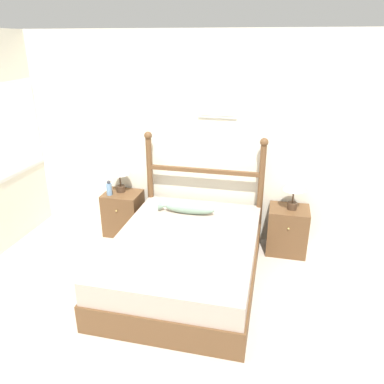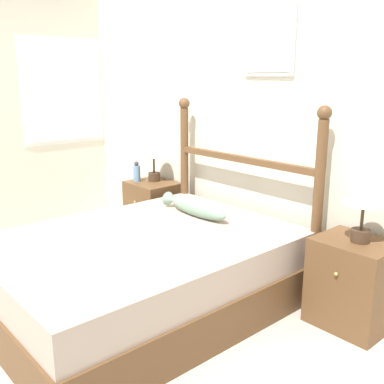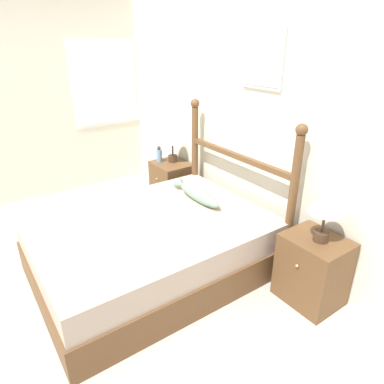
% 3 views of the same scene
% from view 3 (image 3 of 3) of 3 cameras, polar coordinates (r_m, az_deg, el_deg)
% --- Properties ---
extents(ground_plane, '(16.00, 16.00, 0.00)m').
position_cam_3_polar(ground_plane, '(3.29, -17.86, -14.07)').
color(ground_plane, '#B7AD9E').
extents(wall_back, '(6.40, 0.08, 2.55)m').
position_cam_3_polar(wall_back, '(3.53, 7.35, 12.67)').
color(wall_back, beige).
rests_on(wall_back, ground_plane).
extents(wall_left, '(0.08, 6.40, 2.55)m').
position_cam_3_polar(wall_left, '(4.78, -27.93, 13.16)').
color(wall_left, beige).
rests_on(wall_left, ground_plane).
extents(bed, '(1.48, 2.00, 0.52)m').
position_cam_3_polar(bed, '(3.14, -6.53, -9.05)').
color(bed, brown).
rests_on(bed, ground_plane).
extents(headboard, '(1.51, 0.10, 1.38)m').
position_cam_3_polar(headboard, '(3.41, 7.38, 3.33)').
color(headboard, brown).
rests_on(headboard, ground_plane).
extents(nightstand_left, '(0.47, 0.42, 0.57)m').
position_cam_3_polar(nightstand_left, '(4.33, -3.40, 1.26)').
color(nightstand_left, brown).
rests_on(nightstand_left, ground_plane).
extents(nightstand_right, '(0.47, 0.42, 0.57)m').
position_cam_3_polar(nightstand_right, '(2.96, 19.42, -12.11)').
color(nightstand_right, brown).
rests_on(nightstand_right, ground_plane).
extents(table_lamp_left, '(0.26, 0.26, 0.40)m').
position_cam_3_polar(table_lamp_left, '(4.19, -3.29, 8.92)').
color(table_lamp_left, '#422D1E').
rests_on(table_lamp_left, nightstand_left).
extents(table_lamp_right, '(0.26, 0.26, 0.40)m').
position_cam_3_polar(table_lamp_right, '(2.66, 21.50, -2.15)').
color(table_lamp_right, '#422D1E').
rests_on(table_lamp_right, nightstand_right).
extents(bottle, '(0.07, 0.07, 0.20)m').
position_cam_3_polar(bottle, '(4.26, -5.49, 6.21)').
color(bottle, '#668CB2').
rests_on(bottle, nightstand_left).
extents(fish_pillow, '(0.67, 0.13, 0.13)m').
position_cam_3_polar(fish_pillow, '(3.34, 0.83, -0.31)').
color(fish_pillow, gray).
rests_on(fish_pillow, bed).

